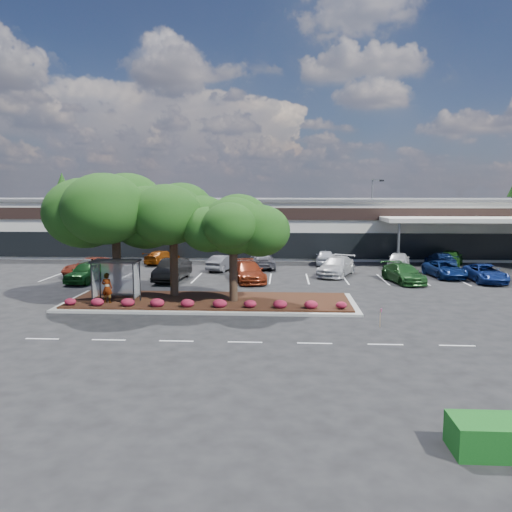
# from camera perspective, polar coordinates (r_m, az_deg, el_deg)

# --- Properties ---
(ground) EXTENTS (160.00, 160.00, 0.00)m
(ground) POSITION_cam_1_polar(r_m,az_deg,el_deg) (27.23, -2.31, -7.34)
(ground) COLOR black
(ground) RESTS_ON ground
(retail_store) EXTENTS (80.40, 25.20, 6.25)m
(retail_store) POSITION_cam_1_polar(r_m,az_deg,el_deg) (60.32, 0.81, 3.65)
(retail_store) COLOR beige
(retail_store) RESTS_ON ground
(landscape_island) EXTENTS (18.00, 6.00, 0.26)m
(landscape_island) POSITION_cam_1_polar(r_m,az_deg,el_deg) (31.30, -5.27, -5.22)
(landscape_island) COLOR #9E9F9A
(landscape_island) RESTS_ON ground
(lane_markings) EXTENTS (33.12, 20.06, 0.01)m
(lane_markings) POSITION_cam_1_polar(r_m,az_deg,el_deg) (37.39, -1.00, -3.35)
(lane_markings) COLOR silver
(lane_markings) RESTS_ON ground
(shrub_row) EXTENTS (17.00, 0.80, 0.50)m
(shrub_row) POSITION_cam_1_polar(r_m,az_deg,el_deg) (29.19, -5.88, -5.36)
(shrub_row) COLOR maroon
(shrub_row) RESTS_ON landscape_island
(bus_shelter) EXTENTS (2.75, 1.55, 2.59)m
(bus_shelter) POSITION_cam_1_polar(r_m,az_deg,el_deg) (31.20, -15.65, -1.42)
(bus_shelter) COLOR black
(bus_shelter) RESTS_ON landscape_island
(island_tree_west) EXTENTS (7.20, 7.20, 7.89)m
(island_tree_west) POSITION_cam_1_polar(r_m,az_deg,el_deg) (32.61, -15.72, 2.29)
(island_tree_west) COLOR #0C380D
(island_tree_west) RESTS_ON landscape_island
(island_tree_mid) EXTENTS (6.60, 6.60, 7.32)m
(island_tree_mid) POSITION_cam_1_polar(r_m,az_deg,el_deg) (32.35, -9.42, 1.92)
(island_tree_mid) COLOR #0C380D
(island_tree_mid) RESTS_ON landscape_island
(island_tree_east) EXTENTS (5.80, 5.80, 6.50)m
(island_tree_east) POSITION_cam_1_polar(r_m,az_deg,el_deg) (30.28, -2.62, 0.88)
(island_tree_east) COLOR #0C380D
(island_tree_east) RESTS_ON landscape_island
(conifer_north_west) EXTENTS (4.40, 4.40, 10.00)m
(conifer_north_west) POSITION_cam_1_polar(r_m,az_deg,el_deg) (79.26, -21.17, 5.33)
(conifer_north_west) COLOR #0C380D
(conifer_north_west) RESTS_ON ground
(person_waiting) EXTENTS (0.73, 0.54, 1.84)m
(person_waiting) POSITION_cam_1_polar(r_m,az_deg,el_deg) (31.33, -16.66, -3.51)
(person_waiting) COLOR #594C47
(person_waiting) RESTS_ON landscape_island
(light_pole) EXTENTS (1.43, 0.52, 8.41)m
(light_pole) POSITION_cam_1_polar(r_m,az_deg,el_deg) (54.75, 13.16, 3.67)
(light_pole) COLOR #9E9F9A
(light_pole) RESTS_ON ground
(survey_stake) EXTENTS (0.07, 0.14, 0.98)m
(survey_stake) POSITION_cam_1_polar(r_m,az_deg,el_deg) (26.46, 14.05, -6.56)
(survey_stake) COLOR tan
(survey_stake) RESTS_ON ground
(car_0) EXTENTS (4.36, 5.87, 1.48)m
(car_0) POSITION_cam_1_polar(r_m,az_deg,el_deg) (43.98, -18.28, -1.16)
(car_0) COLOR maroon
(car_0) RESTS_ON ground
(car_1) EXTENTS (2.42, 4.81, 1.57)m
(car_1) POSITION_cam_1_polar(r_m,az_deg,el_deg) (40.79, -18.76, -1.74)
(car_1) COLOR #16531A
(car_1) RESTS_ON ground
(car_2) EXTENTS (2.26, 5.25, 1.68)m
(car_2) POSITION_cam_1_polar(r_m,az_deg,el_deg) (39.87, -9.54, -1.58)
(car_2) COLOR black
(car_2) RESTS_ON ground
(car_4) EXTENTS (3.47, 5.69, 1.54)m
(car_4) POSITION_cam_1_polar(r_m,az_deg,el_deg) (38.88, -0.92, -1.80)
(car_4) COLOR maroon
(car_4) RESTS_ON ground
(car_5) EXTENTS (4.05, 5.85, 1.57)m
(car_5) POSITION_cam_1_polar(r_m,az_deg,el_deg) (42.18, 9.17, -1.17)
(car_5) COLOR silver
(car_5) RESTS_ON ground
(car_6) EXTENTS (3.00, 5.26, 1.44)m
(car_6) POSITION_cam_1_polar(r_m,az_deg,el_deg) (40.04, 16.49, -1.91)
(car_6) COLOR #1F4F1F
(car_6) RESTS_ON ground
(car_7) EXTENTS (2.78, 5.05, 1.34)m
(car_7) POSITION_cam_1_polar(r_m,az_deg,el_deg) (43.60, 20.76, -1.43)
(car_7) COLOR navy
(car_7) RESTS_ON ground
(car_8) EXTENTS (2.31, 4.90, 1.35)m
(car_8) POSITION_cam_1_polar(r_m,az_deg,el_deg) (42.60, 24.76, -1.81)
(car_8) COLOR navy
(car_8) RESTS_ON ground
(car_9) EXTENTS (3.26, 4.92, 1.32)m
(car_9) POSITION_cam_1_polar(r_m,az_deg,el_deg) (49.47, -10.64, -0.13)
(car_9) COLOR #773308
(car_9) RESTS_ON ground
(car_11) EXTENTS (2.80, 4.42, 1.38)m
(car_11) POSITION_cam_1_polar(r_m,az_deg,el_deg) (44.63, -3.76, -0.77)
(car_11) COLOR #54545B
(car_11) RESTS_ON ground
(car_12) EXTENTS (2.28, 4.98, 1.41)m
(car_12) POSITION_cam_1_polar(r_m,az_deg,el_deg) (46.07, 0.61, -0.48)
(car_12) COLOR slate
(car_12) RESTS_ON ground
(car_13) EXTENTS (2.68, 5.06, 1.36)m
(car_13) POSITION_cam_1_polar(r_m,az_deg,el_deg) (45.84, 0.72, -0.56)
(car_13) COLOR #55555C
(car_13) RESTS_ON ground
(car_14) EXTENTS (2.09, 4.49, 1.49)m
(car_14) POSITION_cam_1_polar(r_m,az_deg,el_deg) (48.20, 7.92, -0.17)
(car_14) COLOR #B9BCC6
(car_14) RESTS_ON ground
(car_15) EXTENTS (3.06, 4.88, 1.55)m
(car_15) POSITION_cam_1_polar(r_m,az_deg,el_deg) (47.54, 15.99, -0.44)
(car_15) COLOR silver
(car_15) RESTS_ON ground
(car_16) EXTENTS (3.63, 5.04, 1.59)m
(car_16) POSITION_cam_1_polar(r_m,az_deg,el_deg) (50.79, 21.37, -0.16)
(car_16) COLOR #1F571A
(car_16) RESTS_ON ground
(car_17) EXTENTS (1.98, 4.74, 1.37)m
(car_17) POSITION_cam_1_polar(r_m,az_deg,el_deg) (49.59, 20.33, -0.41)
(car_17) COLOR navy
(car_17) RESTS_ON ground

